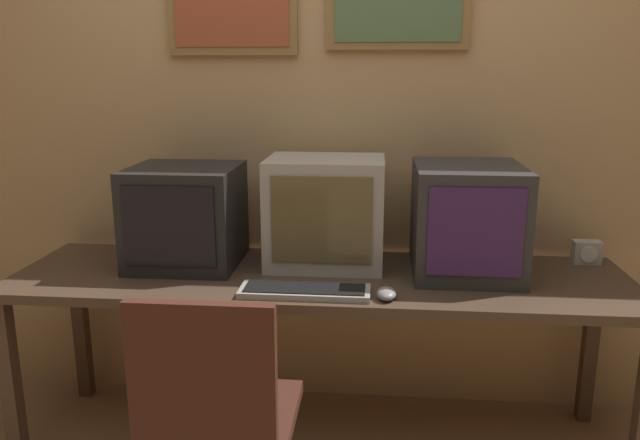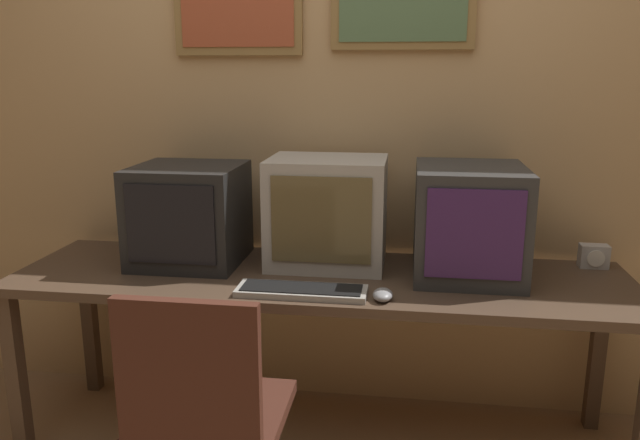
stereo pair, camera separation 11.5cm
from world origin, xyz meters
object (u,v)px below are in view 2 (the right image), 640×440
keyboard_main (302,291)px  monitor_right (469,221)px  monitor_left (189,214)px  desk_clock (594,256)px  mouse_near_keyboard (383,295)px  monitor_center (327,212)px

keyboard_main → monitor_right: bearing=28.0°
monitor_right → monitor_left: bearing=-180.0°
monitor_right → desk_clock: 0.55m
keyboard_main → mouse_near_keyboard: (0.28, -0.02, 0.01)m
monitor_left → desk_clock: 1.61m
monitor_left → mouse_near_keyboard: bearing=-22.4°
monitor_center → monitor_right: bearing=-5.3°
monitor_left → monitor_center: size_ratio=0.92×
monitor_right → keyboard_main: size_ratio=1.01×
monitor_right → monitor_center: bearing=174.7°
monitor_left → monitor_center: 0.55m
monitor_left → keyboard_main: bearing=-31.3°
monitor_right → desk_clock: size_ratio=4.25×
monitor_right → desk_clock: monitor_right is taller
monitor_right → mouse_near_keyboard: size_ratio=4.55×
monitor_left → keyboard_main: (0.51, -0.31, -0.18)m
monitor_right → mouse_near_keyboard: 0.48m
monitor_left → keyboard_main: size_ratio=0.92×
monitor_center → monitor_right: size_ratio=0.99×
monitor_center → mouse_near_keyboard: monitor_center is taller
monitor_left → monitor_center: bearing=5.3°
keyboard_main → mouse_near_keyboard: mouse_near_keyboard is taller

